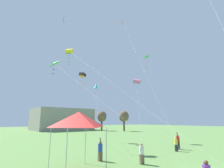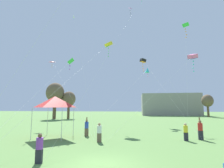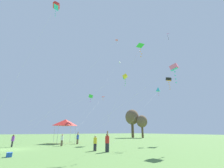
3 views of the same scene
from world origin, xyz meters
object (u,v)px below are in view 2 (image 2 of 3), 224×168
at_px(kite_cyan_diamond_3, 147,70).
at_px(kite_green_delta_0, 70,61).
at_px(kite_black_box_10, 143,61).
at_px(kite_yellow_box_9, 108,45).
at_px(person_red_shirt, 200,129).
at_px(person_white_shirt, 99,132).
at_px(festival_tent, 55,102).
at_px(kite_green_delta_4, 185,26).
at_px(kite_red_delta_6, 52,62).
at_px(kite_pink_box_1, 193,57).
at_px(kite_pink_delta_2, 140,2).
at_px(person_blue_shirt, 87,127).
at_px(person_purple_shirt, 39,147).
at_px(person_yellow_shirt, 186,131).
at_px(kite_white_diamond_5, 74,17).
at_px(kite_pink_delta_7, 131,9).

bearing_deg(kite_cyan_diamond_3, kite_green_delta_0, -140.40).
distance_m(kite_green_delta_0, kite_black_box_10, 17.08).
bearing_deg(kite_yellow_box_9, person_red_shirt, -44.40).
bearing_deg(person_white_shirt, festival_tent, -52.14).
height_order(kite_green_delta_4, kite_red_delta_6, kite_green_delta_4).
distance_m(person_red_shirt, kite_green_delta_0, 17.52).
bearing_deg(person_white_shirt, kite_yellow_box_9, -118.80).
bearing_deg(kite_green_delta_0, kite_pink_box_1, 16.46).
height_order(festival_tent, kite_pink_delta_2, kite_pink_delta_2).
bearing_deg(person_blue_shirt, kite_pink_box_1, -144.56).
height_order(person_purple_shirt, kite_black_box_10, kite_black_box_10).
bearing_deg(person_purple_shirt, kite_pink_box_1, -25.50).
bearing_deg(kite_red_delta_6, person_yellow_shirt, -29.63).
bearing_deg(person_white_shirt, kite_cyan_diamond_3, -143.43).
xyz_separation_m(person_yellow_shirt, kite_white_diamond_5, (-17.03, 15.01, 20.64)).
relative_size(person_purple_shirt, kite_cyan_diamond_3, 0.12).
relative_size(kite_cyan_diamond_3, kite_green_delta_4, 0.95).
relative_size(person_purple_shirt, kite_green_delta_0, 0.10).
bearing_deg(kite_pink_box_1, person_blue_shirt, -148.30).
xyz_separation_m(kite_cyan_diamond_3, kite_black_box_10, (-0.57, 4.21, 2.86)).
height_order(person_yellow_shirt, kite_cyan_diamond_3, kite_cyan_diamond_3).
xyz_separation_m(kite_pink_delta_7, kite_black_box_10, (2.48, -5.08, -14.55)).
distance_m(kite_pink_delta_7, kite_yellow_box_9, 18.31).
distance_m(person_red_shirt, kite_green_delta_4, 13.67).
bearing_deg(kite_cyan_diamond_3, kite_pink_delta_7, 108.15).
bearing_deg(kite_pink_box_1, person_purple_shirt, -127.92).
xyz_separation_m(person_yellow_shirt, kite_pink_box_1, (4.11, 9.99, 9.80)).
height_order(festival_tent, kite_black_box_10, kite_black_box_10).
height_order(festival_tent, kite_cyan_diamond_3, kite_cyan_diamond_3).
xyz_separation_m(person_red_shirt, kite_pink_delta_2, (-5.33, 3.95, 15.95)).
xyz_separation_m(person_yellow_shirt, kite_cyan_diamond_3, (-2.49, 13.83, 8.76)).
height_order(person_purple_shirt, kite_pink_delta_2, kite_pink_delta_2).
bearing_deg(person_purple_shirt, kite_pink_delta_2, -13.20).
height_order(kite_pink_box_1, kite_white_diamond_5, kite_white_diamond_5).
height_order(festival_tent, kite_pink_box_1, kite_pink_box_1).
height_order(kite_green_delta_4, kite_pink_delta_7, kite_pink_delta_7).
xyz_separation_m(kite_green_delta_0, kite_cyan_diamond_3, (10.89, 9.01, 0.36)).
bearing_deg(festival_tent, kite_green_delta_0, 95.50).
xyz_separation_m(person_white_shirt, kite_white_diamond_5, (-9.24, 16.75, 20.61)).
bearing_deg(person_yellow_shirt, kite_green_delta_4, 77.13).
relative_size(kite_red_delta_6, kite_pink_delta_7, 0.46).
height_order(kite_green_delta_4, kite_black_box_10, kite_green_delta_4).
bearing_deg(festival_tent, kite_black_box_10, 61.56).
distance_m(kite_green_delta_4, kite_black_box_10, 13.46).
xyz_separation_m(kite_cyan_diamond_3, kite_pink_delta_7, (-3.05, 9.30, 17.41)).
xyz_separation_m(kite_pink_box_1, kite_pink_delta_2, (-7.93, -5.35, 6.30)).
distance_m(kite_green_delta_0, kite_pink_delta_7, 26.69).
bearing_deg(person_red_shirt, kite_pink_box_1, -10.72).
bearing_deg(kite_pink_box_1, person_red_shirt, -105.63).
xyz_separation_m(festival_tent, person_white_shirt, (5.12, -1.61, -2.72)).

